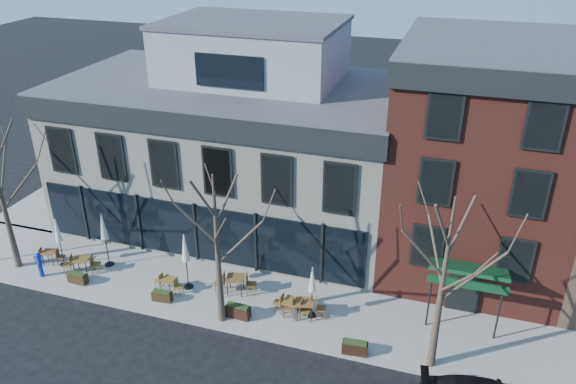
% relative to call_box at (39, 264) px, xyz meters
% --- Properties ---
extents(ground, '(120.00, 120.00, 0.00)m').
position_rel_call_box_xyz_m(ground, '(6.75, 3.60, -0.88)').
color(ground, black).
rests_on(ground, ground).
extents(sidewalk_front, '(33.50, 4.70, 0.15)m').
position_rel_call_box_xyz_m(sidewalk_front, '(10.00, 1.45, -0.81)').
color(sidewalk_front, gray).
rests_on(sidewalk_front, ground).
extents(sidewalk_side, '(4.50, 12.00, 0.15)m').
position_rel_call_box_xyz_m(sidewalk_side, '(-4.50, 9.60, -0.81)').
color(sidewalk_side, gray).
rests_on(sidewalk_side, ground).
extents(corner_building, '(18.39, 10.39, 11.10)m').
position_rel_call_box_xyz_m(corner_building, '(6.83, 8.67, 3.84)').
color(corner_building, beige).
rests_on(corner_building, ground).
extents(red_brick_building, '(8.20, 11.78, 11.18)m').
position_rel_call_box_xyz_m(red_brick_building, '(19.75, 8.58, 4.75)').
color(red_brick_building, maroon).
rests_on(red_brick_building, ground).
extents(tree_corner, '(3.93, 3.98, 7.92)m').
position_rel_call_box_xyz_m(tree_corner, '(-1.73, 0.39, 3.36)').
color(tree_corner, '#382B21').
rests_on(tree_corner, sidewalk_front).
extents(tree_mid, '(3.50, 3.55, 7.04)m').
position_rel_call_box_xyz_m(tree_mid, '(9.77, -0.31, 2.91)').
color(tree_mid, '#382B21').
rests_on(tree_mid, sidewalk_front).
extents(tree_right, '(3.72, 3.77, 7.48)m').
position_rel_call_box_xyz_m(tree_right, '(18.77, -0.31, 3.14)').
color(tree_right, '#382B21').
rests_on(tree_right, sidewalk_front).
extents(call_box, '(0.28, 0.27, 1.39)m').
position_rel_call_box_xyz_m(call_box, '(0.00, 0.00, 0.00)').
color(call_box, '#0C269F').
rests_on(call_box, sidewalk_front).
extents(cafe_set_0, '(1.65, 0.78, 0.85)m').
position_rel_call_box_xyz_m(cafe_set_0, '(-0.35, 1.09, -0.30)').
color(cafe_set_0, brown).
rests_on(cafe_set_0, sidewalk_front).
extents(cafe_set_1, '(1.88, 1.02, 0.97)m').
position_rel_call_box_xyz_m(cafe_set_1, '(1.71, 0.92, -0.24)').
color(cafe_set_1, brown).
rests_on(cafe_set_1, sidewalk_front).
extents(cafe_set_2, '(1.58, 0.70, 0.82)m').
position_rel_call_box_xyz_m(cafe_set_2, '(6.54, 0.85, -0.31)').
color(cafe_set_2, brown).
rests_on(cafe_set_2, sidewalk_front).
extents(cafe_set_3, '(2.06, 0.96, 1.06)m').
position_rel_call_box_xyz_m(cafe_set_3, '(9.60, 1.68, -0.19)').
color(cafe_set_3, brown).
rests_on(cafe_set_3, sidewalk_front).
extents(cafe_set_4, '(1.82, 0.80, 0.94)m').
position_rel_call_box_xyz_m(cafe_set_4, '(12.60, 0.91, -0.25)').
color(cafe_set_4, brown).
rests_on(cafe_set_4, sidewalk_front).
extents(cafe_set_5, '(1.98, 0.94, 1.02)m').
position_rel_call_box_xyz_m(cafe_set_5, '(13.17, 0.96, -0.21)').
color(cafe_set_5, brown).
rests_on(cafe_set_5, sidewalk_front).
extents(umbrella_0, '(0.43, 0.43, 2.68)m').
position_rel_call_box_xyz_m(umbrella_0, '(0.40, 1.16, 1.16)').
color(umbrella_0, black).
rests_on(umbrella_0, sidewalk_front).
extents(umbrella_1, '(0.47, 0.47, 2.95)m').
position_rel_call_box_xyz_m(umbrella_1, '(2.58, 1.87, 1.35)').
color(umbrella_1, black).
rests_on(umbrella_1, sidewalk_front).
extents(umbrella_2, '(0.47, 0.47, 2.94)m').
position_rel_call_box_xyz_m(umbrella_2, '(7.29, 1.36, 1.34)').
color(umbrella_2, black).
rests_on(umbrella_2, sidewalk_front).
extents(umbrella_4, '(0.41, 0.41, 2.58)m').
position_rel_call_box_xyz_m(umbrella_4, '(13.45, 1.12, 1.09)').
color(umbrella_4, black).
rests_on(umbrella_4, sidewalk_front).
extents(planter_0, '(0.96, 0.40, 0.53)m').
position_rel_call_box_xyz_m(planter_0, '(2.02, 0.10, -0.47)').
color(planter_0, '#312010').
rests_on(planter_0, sidewalk_front).
extents(planter_1, '(0.94, 0.44, 0.51)m').
position_rel_call_box_xyz_m(planter_1, '(6.60, 0.10, -0.48)').
color(planter_1, black).
rests_on(planter_1, sidewalk_front).
extents(planter_2, '(1.13, 0.49, 0.62)m').
position_rel_call_box_xyz_m(planter_2, '(10.37, 0.08, -0.43)').
color(planter_2, black).
rests_on(planter_2, sidewalk_front).
extents(planter_3, '(1.07, 0.50, 0.58)m').
position_rel_call_box_xyz_m(planter_3, '(15.75, -0.60, -0.44)').
color(planter_3, black).
rests_on(planter_3, sidewalk_front).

